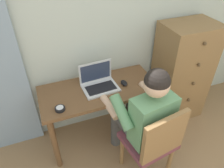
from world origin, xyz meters
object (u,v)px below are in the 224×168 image
(person_seated, at_px, (143,114))
(laptop, at_px, (99,82))
(desk, at_px, (99,98))
(dresser, at_px, (181,73))
(desk_clock, at_px, (60,109))
(computer_mouse, at_px, (124,83))
(chair, at_px, (153,142))

(person_seated, bearing_deg, laptop, 117.65)
(desk, height_order, person_seated, person_seated)
(desk, bearing_deg, laptop, 71.82)
(dresser, relative_size, desk_clock, 13.44)
(computer_mouse, xyz_separation_m, desk_clock, (-0.67, -0.14, -0.00))
(person_seated, height_order, laptop, person_seated)
(dresser, height_order, computer_mouse, dresser)
(laptop, distance_m, desk_clock, 0.47)
(dresser, bearing_deg, computer_mouse, -173.72)
(chair, height_order, computer_mouse, chair)
(chair, distance_m, desk_clock, 0.87)
(desk, height_order, desk_clock, desk_clock)
(computer_mouse, distance_m, desk_clock, 0.69)
(dresser, relative_size, laptop, 3.42)
(desk, bearing_deg, desk_clock, -158.22)
(dresser, distance_m, laptop, 1.05)
(desk, height_order, laptop, laptop)
(chair, relative_size, computer_mouse, 8.87)
(dresser, relative_size, chair, 1.36)
(desk, distance_m, laptop, 0.17)
(dresser, xyz_separation_m, person_seated, (-0.78, -0.51, 0.08))
(laptop, bearing_deg, desk_clock, -154.89)
(laptop, height_order, desk_clock, laptop)
(chair, xyz_separation_m, person_seated, (-0.02, 0.18, 0.18))
(desk, xyz_separation_m, person_seated, (0.26, -0.44, 0.09))
(desk, height_order, dresser, dresser)
(computer_mouse, height_order, desk_clock, computer_mouse)
(dresser, relative_size, person_seated, 1.00)
(desk, xyz_separation_m, desk_clock, (-0.41, -0.17, 0.13))
(chair, distance_m, person_seated, 0.26)
(chair, xyz_separation_m, desk_clock, (-0.70, 0.46, 0.23))
(chair, relative_size, desk_clock, 9.86)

